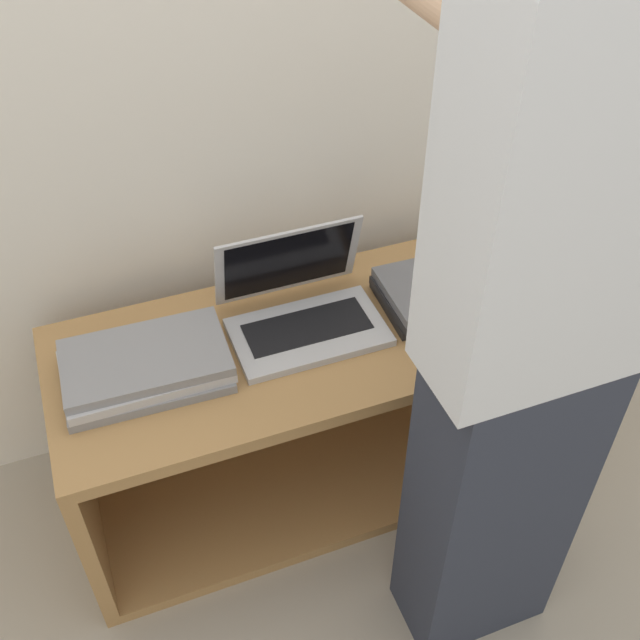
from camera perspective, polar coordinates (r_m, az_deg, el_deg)
name	(u,v)px	position (r m, az deg, el deg)	size (l,w,h in m)	color
ground_plane	(345,547)	(2.15, 1.89, -16.91)	(12.00, 12.00, 0.00)	#9E9384
wall_back	(249,26)	(1.84, -5.46, 21.43)	(8.00, 0.05, 2.40)	silver
cart	(302,394)	(2.11, -1.37, -5.69)	(1.29, 0.55, 0.56)	#A87A47
laptop_open	(302,308)	(1.87, -1.42, 0.89)	(0.38, 0.29, 0.24)	#B7B7BC
laptop_stack_left	(146,367)	(1.79, -13.13, -3.47)	(0.39, 0.25, 0.07)	gray
laptop_stack_right	(454,288)	(1.99, 10.15, 2.39)	(0.39, 0.25, 0.07)	#232326
person	(532,338)	(1.38, 15.85, -1.32)	(0.40, 0.54, 1.83)	#2D3342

